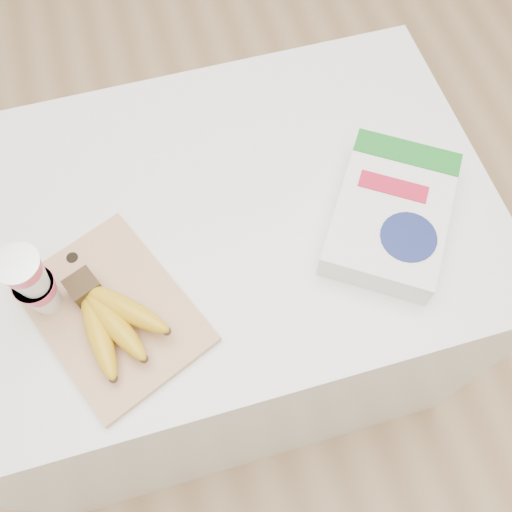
{
  "coord_description": "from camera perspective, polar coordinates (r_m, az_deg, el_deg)",
  "views": [
    {
      "loc": [
        -0.06,
        -0.52,
        1.68
      ],
      "look_at": [
        0.05,
        -0.12,
        0.82
      ],
      "focal_mm": 40.0,
      "sensor_mm": 36.0,
      "label": 1
    }
  ],
  "objects": [
    {
      "name": "table",
      "position": [
        1.39,
        -3.37,
        -3.97
      ],
      "size": [
        1.04,
        0.7,
        0.78
      ],
      "primitive_type": "cube",
      "color": "white",
      "rests_on": "ground"
    },
    {
      "name": "bananas",
      "position": [
        0.94,
        -14.4,
        -6.08
      ],
      "size": [
        0.16,
        0.2,
        0.06
      ],
      "color": "#382816",
      "rests_on": "cutting_board"
    },
    {
      "name": "cereal_box",
      "position": [
        1.03,
        13.35,
        4.19
      ],
      "size": [
        0.31,
        0.34,
        0.06
      ],
      "rotation": [
        0.0,
        0.0,
        -0.59
      ],
      "color": "white",
      "rests_on": "table"
    },
    {
      "name": "cutting_board",
      "position": [
        0.98,
        -14.09,
        -5.47
      ],
      "size": [
        0.32,
        0.36,
        0.02
      ],
      "primitive_type": "cube",
      "rotation": [
        0.0,
        0.0,
        0.41
      ],
      "color": "tan",
      "rests_on": "table"
    },
    {
      "name": "yogurt_stack",
      "position": [
        0.93,
        -21.45,
        -2.49
      ],
      "size": [
        0.07,
        0.07,
        0.16
      ],
      "color": "white",
      "rests_on": "cutting_board"
    }
  ]
}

